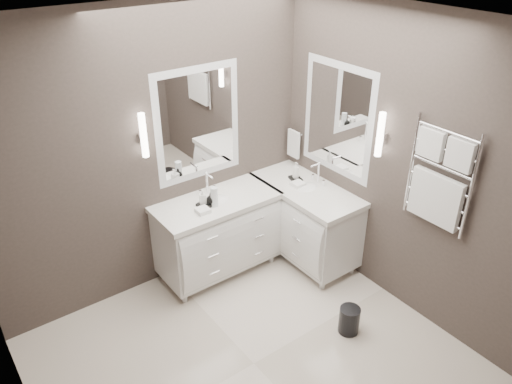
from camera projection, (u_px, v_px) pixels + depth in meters
floor at (254, 364)px, 4.15m from camera, size 3.20×3.00×0.01m
ceiling at (253, 28)px, 2.83m from camera, size 3.20×3.00×0.01m
wall_back at (156, 155)px, 4.54m from camera, size 3.20×0.01×2.70m
wall_front at (436, 364)px, 2.43m from camera, size 3.20×0.01×2.70m
wall_left at (11, 326)px, 2.65m from camera, size 0.01×3.00×2.70m
wall_right at (402, 167)px, 4.32m from camera, size 0.01×3.00×2.70m
vanity_back at (218, 231)px, 5.00m from camera, size 1.24×0.59×0.97m
vanity_right at (305, 218)px, 5.23m from camera, size 0.59×1.24×0.97m
mirror_back at (198, 124)px, 4.67m from camera, size 0.90×0.02×1.10m
mirror_right at (337, 119)px, 4.78m from camera, size 0.02×0.90×1.10m
sconce_back at (144, 136)px, 4.30m from camera, size 0.06×0.06×0.40m
sconce_right at (380, 135)px, 4.32m from camera, size 0.06×0.06×0.40m
towel_bar_corner at (294, 143)px, 5.35m from camera, size 0.03×0.22×0.30m
towel_ladder at (439, 182)px, 3.99m from camera, size 0.06×0.58×0.90m
waste_bin at (349, 320)px, 4.41m from camera, size 0.22×0.22×0.26m
amenity_tray_back at (207, 204)px, 4.73m from camera, size 0.19×0.16×0.03m
amenity_tray_right at (295, 179)px, 5.19m from camera, size 0.14×0.17×0.02m
water_bottle at (214, 197)px, 4.68m from camera, size 0.07×0.07×0.20m
soap_bottle_a at (203, 197)px, 4.69m from camera, size 0.08×0.08×0.14m
soap_bottle_b at (211, 198)px, 4.69m from camera, size 0.11×0.11×0.11m
soap_bottle_c at (296, 170)px, 5.14m from camera, size 0.07×0.07×0.18m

